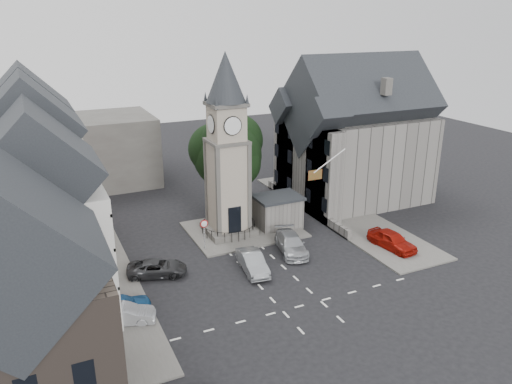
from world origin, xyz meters
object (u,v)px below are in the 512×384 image
clock_tower (227,148)px  stone_shelter (278,211)px  car_east_red (392,240)px  pedestrian (335,206)px  car_west_blue (121,305)px

clock_tower → stone_shelter: (4.80, -0.49, -6.57)m
clock_tower → car_east_red: 16.29m
stone_shelter → car_east_red: size_ratio=0.93×
clock_tower → stone_shelter: clock_tower is taller
car_east_red → pedestrian: 8.86m
stone_shelter → car_east_red: 10.78m
car_east_red → clock_tower: bearing=134.2°
clock_tower → car_west_blue: 16.52m
car_west_blue → pedestrian: bearing=-66.7°
clock_tower → pedestrian: (11.50, -0.05, -7.32)m
car_west_blue → car_east_red: car_east_red is taller
stone_shelter → car_west_blue: bearing=-151.8°
stone_shelter → pedestrian: bearing=3.8°
car_east_red → pedestrian: bearing=82.0°
clock_tower → pedestrian: size_ratio=10.10×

